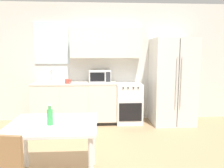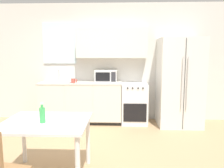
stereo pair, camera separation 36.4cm
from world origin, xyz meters
The scene contains 10 objects.
ground_plane centered at (0.00, 0.00, 0.00)m, with size 12.00×12.00×0.00m, color tan.
wall_back centered at (0.03, 2.01, 1.42)m, with size 12.00×0.38×2.70m.
kitchen_counter centered at (-0.42, 1.72, 0.46)m, with size 1.84×0.61×0.92m.
oven_range centered at (0.78, 1.71, 0.45)m, with size 0.57×0.61×0.89m.
refrigerator centered at (1.74, 1.62, 0.94)m, with size 0.89×0.82×1.89m.
kitchen_sink centered at (-0.96, 1.72, 0.94)m, with size 0.65×0.41×0.27m.
microwave centered at (0.14, 1.81, 1.05)m, with size 0.49×0.33×0.27m.
coffee_mug centered at (-0.56, 1.60, 0.97)m, with size 0.13×0.09×0.10m.
dining_table centered at (-0.44, -0.56, 0.63)m, with size 1.04×0.86×0.73m.
drink_bottle centered at (-0.46, -0.62, 0.83)m, with size 0.07×0.07×0.24m.
Camera 2 is at (0.47, -3.11, 1.55)m, focal length 35.00 mm.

